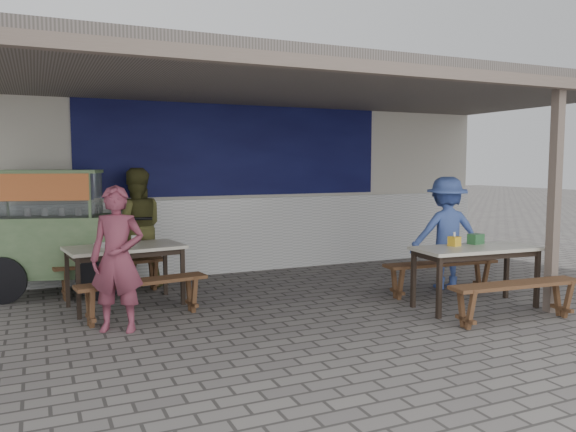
% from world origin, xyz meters
% --- Properties ---
extents(ground, '(60.00, 60.00, 0.00)m').
position_xyz_m(ground, '(0.00, 0.00, 0.00)').
color(ground, '#66615D').
rests_on(ground, ground).
extents(back_wall, '(9.00, 1.28, 3.50)m').
position_xyz_m(back_wall, '(-0.00, 3.58, 1.72)').
color(back_wall, '#B8B2A5').
rests_on(back_wall, ground).
extents(warung_roof, '(9.00, 4.21, 2.81)m').
position_xyz_m(warung_roof, '(0.02, 0.90, 2.71)').
color(warung_roof, '#625954').
rests_on(warung_roof, ground).
extents(table_left, '(1.45, 0.93, 0.75)m').
position_xyz_m(table_left, '(-2.21, 1.45, 0.67)').
color(table_left, beige).
rests_on(table_left, ground).
extents(bench_left_street, '(1.49, 0.48, 0.45)m').
position_xyz_m(bench_left_street, '(-2.12, 0.76, 0.34)').
color(bench_left_street, brown).
rests_on(bench_left_street, ground).
extents(bench_left_wall, '(1.49, 0.48, 0.45)m').
position_xyz_m(bench_left_wall, '(-2.31, 2.13, 0.34)').
color(bench_left_wall, brown).
rests_on(bench_left_wall, ground).
extents(table_right, '(1.57, 0.76, 0.75)m').
position_xyz_m(table_right, '(1.67, -0.38, 0.67)').
color(table_right, beige).
rests_on(table_right, ground).
extents(bench_right_street, '(1.65, 0.40, 0.45)m').
position_xyz_m(bench_right_street, '(1.62, -1.08, 0.34)').
color(bench_right_street, brown).
rests_on(bench_right_street, ground).
extents(bench_right_wall, '(1.65, 0.40, 0.45)m').
position_xyz_m(bench_right_wall, '(1.72, 0.31, 0.34)').
color(bench_right_wall, brown).
rests_on(bench_right_wall, ground).
extents(vendor_cart, '(2.16, 1.20, 1.68)m').
position_xyz_m(vendor_cart, '(-2.96, 2.39, 0.91)').
color(vendor_cart, '#718C5D').
rests_on(vendor_cart, ground).
extents(patron_street_side, '(0.66, 0.57, 1.53)m').
position_xyz_m(patron_street_side, '(-2.44, 0.41, 0.77)').
color(patron_street_side, brown).
rests_on(patron_street_side, ground).
extents(patron_wall_side, '(0.88, 0.71, 1.70)m').
position_xyz_m(patron_wall_side, '(-1.91, 2.53, 0.85)').
color(patron_wall_side, '#504E25').
rests_on(patron_wall_side, ground).
extents(patron_right_table, '(1.14, 0.85, 1.57)m').
position_xyz_m(patron_right_table, '(2.06, 0.64, 0.79)').
color(patron_right_table, '#445EAF').
rests_on(patron_right_table, ground).
extents(tissue_box, '(0.13, 0.13, 0.12)m').
position_xyz_m(tissue_box, '(1.48, -0.21, 0.81)').
color(tissue_box, gold).
rests_on(tissue_box, table_right).
extents(donation_box, '(0.21, 0.17, 0.13)m').
position_xyz_m(donation_box, '(1.84, -0.18, 0.81)').
color(donation_box, '#2D6538').
rests_on(donation_box, table_right).
extents(condiment_jar, '(0.08, 0.08, 0.09)m').
position_xyz_m(condiment_jar, '(-2.06, 1.71, 0.80)').
color(condiment_jar, silver).
rests_on(condiment_jar, table_left).
extents(condiment_bowl, '(0.25, 0.25, 0.05)m').
position_xyz_m(condiment_bowl, '(-2.47, 1.44, 0.78)').
color(condiment_bowl, white).
rests_on(condiment_bowl, table_left).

